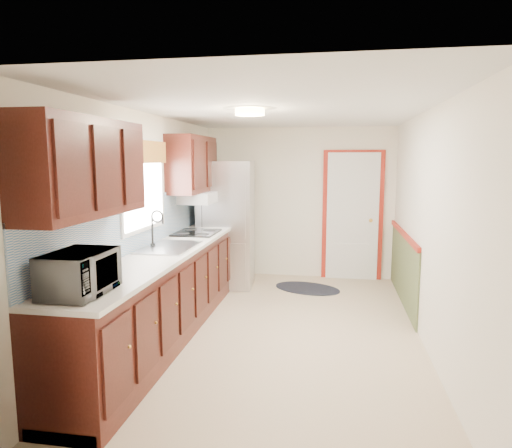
% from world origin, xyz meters
% --- Properties ---
extents(room_shell, '(3.20, 5.20, 2.52)m').
position_xyz_m(room_shell, '(0.00, 0.00, 1.20)').
color(room_shell, '#C6AE8B').
rests_on(room_shell, ground).
extents(kitchen_run, '(0.63, 4.00, 2.20)m').
position_xyz_m(kitchen_run, '(-1.24, -0.29, 0.81)').
color(kitchen_run, '#34100B').
rests_on(kitchen_run, ground).
extents(back_wall_trim, '(1.12, 2.30, 2.08)m').
position_xyz_m(back_wall_trim, '(0.99, 2.21, 0.89)').
color(back_wall_trim, maroon).
rests_on(back_wall_trim, ground).
extents(ceiling_fixture, '(0.30, 0.30, 0.06)m').
position_xyz_m(ceiling_fixture, '(-0.30, -0.20, 2.36)').
color(ceiling_fixture, '#FFD88C').
rests_on(ceiling_fixture, room_shell).
extents(microwave, '(0.31, 0.56, 0.37)m').
position_xyz_m(microwave, '(-1.20, -1.95, 1.13)').
color(microwave, white).
rests_on(microwave, kitchen_run).
extents(refrigerator, '(0.83, 0.81, 1.87)m').
position_xyz_m(refrigerator, '(-1.02, 1.75, 0.93)').
color(refrigerator, '#B7B7BC').
rests_on(refrigerator, ground).
extents(rug, '(1.15, 0.94, 0.01)m').
position_xyz_m(rug, '(0.20, 1.74, 0.01)').
color(rug, black).
rests_on(rug, ground).
extents(cooktop, '(0.52, 0.63, 0.02)m').
position_xyz_m(cooktop, '(-1.19, 0.79, 0.95)').
color(cooktop, black).
rests_on(cooktop, kitchen_run).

